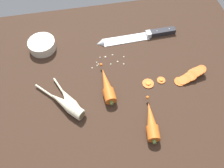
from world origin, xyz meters
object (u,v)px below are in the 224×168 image
whole_carrot (107,86)px  carrot_slice_stray_mid (161,80)px  prep_bowl (42,45)px  chefs_knife (135,37)px  parsnip_front (69,101)px  whole_carrot_second (151,122)px  carrot_slice_stack (191,76)px  carrot_slice_stray_near (148,83)px  parsnip_mid_left (66,105)px

whole_carrot → carrot_slice_stray_mid: bearing=-0.0°
carrot_slice_stray_mid → prep_bowl: size_ratio=0.29×
chefs_knife → carrot_slice_stray_mid: (4.42, -23.55, -0.29)cm
parsnip_front → prep_bowl: size_ratio=1.60×
carrot_slice_stray_mid → prep_bowl: bearing=150.3°
carrot_slice_stray_mid → whole_carrot: bearing=180.0°
whole_carrot_second → prep_bowl: (-34.87, 41.98, 0.05)cm
carrot_slice_stack → parsnip_front: bearing=-176.7°
carrot_slice_stray_near → carrot_slice_stray_mid: (5.29, 0.53, 0.00)cm
parsnip_mid_left → prep_bowl: size_ratio=1.62×
chefs_knife → carrot_slice_stack: 28.95cm
parsnip_front → carrot_slice_stray_mid: parsnip_front is taller
parsnip_front → carrot_slice_stray_near: 30.14cm
parsnip_mid_left → carrot_slice_stray_mid: 36.80cm
parsnip_front → carrot_slice_stack: bearing=3.3°
chefs_knife → parsnip_front: 41.03cm
carrot_slice_stray_near → carrot_slice_stray_mid: same height
parsnip_front → carrot_slice_stray_mid: 35.45cm
parsnip_front → carrot_slice_stack: (46.49, 2.71, -0.66)cm
parsnip_mid_left → whole_carrot: bearing=17.6°
carrot_slice_stack → carrot_slice_stray_mid: carrot_slice_stack is taller
prep_bowl → whole_carrot_second: bearing=-50.3°
whole_carrot → parsnip_front: whole_carrot is taller
whole_carrot → parsnip_mid_left: bearing=-162.4°
parsnip_mid_left → prep_bowl: (-7.34, 29.91, 0.17)cm
carrot_slice_stack → prep_bowl: prep_bowl is taller
carrot_slice_stack → prep_bowl: (-55.03, 25.81, 0.83)cm
carrot_slice_stray_mid → carrot_slice_stray_near: bearing=-174.2°
parsnip_front → parsnip_mid_left: (-1.20, -1.39, -0.00)cm
whole_carrot_second → carrot_slice_stack: whole_carrot_second is taller
prep_bowl → carrot_slice_stray_near: bearing=-33.6°
parsnip_front → parsnip_mid_left: 1.84cm
chefs_knife → whole_carrot: size_ratio=1.86×
parsnip_front → carrot_slice_stray_near: parsnip_front is taller
whole_carrot_second → parsnip_mid_left: 30.07cm
carrot_slice_stray_near → prep_bowl: bearing=146.4°
parsnip_mid_left → whole_carrot_second: bearing=-23.7°
carrot_slice_stray_mid → prep_bowl: (-43.77, 25.02, 1.79)cm
chefs_knife → parsnip_front: size_ratio=1.98×
chefs_knife → parsnip_front: parsnip_front is taller
chefs_knife → parsnip_front: (-30.82, -27.05, 1.33)cm
carrot_slice_stray_near → parsnip_mid_left: bearing=-172.0°
whole_carrot_second → carrot_slice_stray_near: whole_carrot_second is taller
carrot_slice_stack → carrot_slice_stray_mid: bearing=176.0°
chefs_knife → parsnip_mid_left: parsnip_mid_left is taller
chefs_knife → parsnip_mid_left: 42.85cm
parsnip_front → carrot_slice_stray_near: (29.95, 2.97, -1.62)cm
chefs_knife → prep_bowl: 39.41cm
whole_carrot → whole_carrot_second: same height
carrot_slice_stray_near → prep_bowl: (-38.48, 25.55, 1.79)cm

